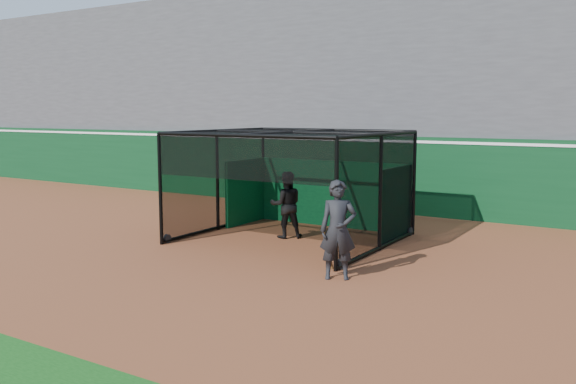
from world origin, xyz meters
The scene contains 6 objects.
ground centered at (0.00, 0.00, 0.00)m, with size 120.00×120.00×0.00m, color brown.
outfield_wall centered at (0.00, 8.50, 1.29)m, with size 50.00×0.50×2.50m.
grandstand centered at (0.00, 12.27, 4.48)m, with size 50.00×7.85×8.95m.
batting_cage centered at (0.48, 3.12, 1.38)m, with size 4.97×4.61×2.77m.
batter centered at (0.24, 3.19, 0.87)m, with size 0.85×0.66×1.75m, color black.
on_deck_player centered at (3.21, 0.36, 0.98)m, with size 0.86×0.76×1.97m.
Camera 1 is at (8.57, -10.16, 3.30)m, focal length 38.00 mm.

